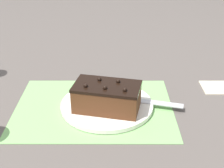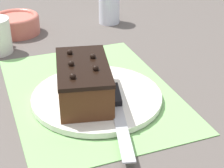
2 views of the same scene
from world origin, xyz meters
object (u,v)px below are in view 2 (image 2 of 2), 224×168
Objects in this scene: drinking_glass at (109,7)px; small_bowl at (16,23)px; chocolate_cake at (83,81)px; serving_knife at (117,106)px; cake_plate at (99,97)px.

drinking_glass reaches higher than small_bowl.
drinking_glass is 0.74× the size of small_bowl.
drinking_glass is at bearing -26.39° from chocolate_cake.
small_bowl is (0.52, 0.12, 0.01)m from serving_knife.
chocolate_cake is 0.46m from small_bowl.
drinking_glass is (0.44, -0.19, 0.04)m from cake_plate.
drinking_glass reaches higher than serving_knife.
serving_knife is at bearing 161.30° from drinking_glass.
cake_plate is 1.13× the size of serving_knife.
small_bowl reaches higher than cake_plate.
drinking_glass is at bearing -22.94° from cake_plate.
cake_plate is 0.07m from serving_knife.
cake_plate is at bearing 157.06° from drinking_glass.
cake_plate is 1.35× the size of chocolate_cake.
chocolate_cake is 0.09m from serving_knife.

